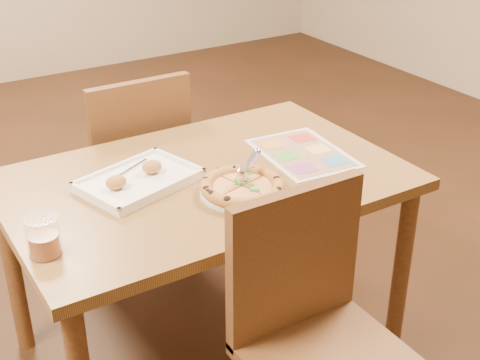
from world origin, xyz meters
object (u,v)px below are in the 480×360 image
plate (240,192)px  menu (303,153)px  chair_far (134,153)px  appetizer_tray (138,181)px  dining_table (205,199)px  chair_near (312,311)px  pizza (242,187)px  pizza_cutter (248,166)px  glass_tumbler (44,239)px

plate → menu: (0.35, 0.14, -0.00)m
chair_far → appetizer_tray: bearing=68.8°
appetizer_tray → menu: (0.59, -0.09, -0.01)m
dining_table → chair_near: size_ratio=2.77×
appetizer_tray → pizza: bearing=-42.6°
chair_near → appetizer_tray: bearing=107.7°
dining_table → menu: size_ratio=3.38×
menu → pizza_cutter: bearing=-159.1°
chair_far → pizza_cutter: chair_far is taller
pizza → pizza_cutter: size_ratio=2.16×
dining_table → glass_tumbler: glass_tumbler is taller
pizza → pizza_cutter: bearing=36.2°
plate → pizza: pizza is taller
dining_table → appetizer_tray: 0.24m
chair_near → menu: bearing=56.4°
chair_near → glass_tumbler: bearing=144.7°
dining_table → chair_far: bearing=90.0°
plate → chair_near: bearing=-94.5°
chair_far → dining_table: bearing=90.0°
dining_table → pizza: 0.21m
dining_table → menu: menu is taller
chair_far → plate: size_ratio=1.86×
appetizer_tray → dining_table: bearing=-15.3°
plate → glass_tumbler: size_ratio=2.22×
dining_table → glass_tumbler: 0.63m
appetizer_tray → glass_tumbler: bearing=-147.4°
pizza → pizza_cutter: 0.07m
pizza → menu: 0.37m
glass_tumbler → plate: bearing=1.4°
chair_near → pizza_cutter: 0.52m
pizza_cutter → appetizer_tray: size_ratio=0.29×
chair_far → glass_tumbler: 1.00m
chair_near → plate: chair_near is taller
appetizer_tray → chair_far: bearing=68.8°
dining_table → chair_far: (-0.00, 0.60, -0.07)m
pizza_cutter → pizza: bearing=-173.0°
pizza_cutter → menu: 0.33m
pizza_cutter → appetizer_tray: 0.36m
chair_near → pizza_cutter: bearing=80.3°
dining_table → menu: (0.38, -0.03, 0.09)m
chair_near → pizza_cutter: size_ratio=3.83×
plate → dining_table: bearing=101.4°
plate → pizza_cutter: (0.04, 0.02, 0.07)m
pizza_cutter → chair_far: bearing=66.8°
chair_near → pizza: chair_near is taller
dining_table → pizza_cutter: (0.08, -0.14, 0.16)m
dining_table → appetizer_tray: (-0.21, 0.06, 0.10)m
chair_near → chair_far: 1.20m
chair_far → glass_tumbler: size_ratio=4.14×
pizza_cutter → appetizer_tray: bearing=115.8°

